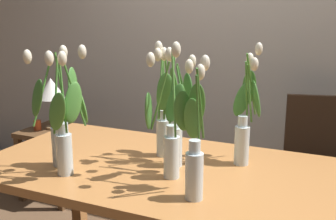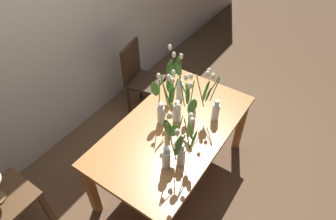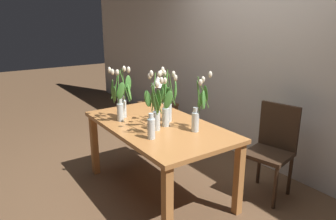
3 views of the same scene
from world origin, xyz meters
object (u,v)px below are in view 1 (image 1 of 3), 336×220
object	(u,v)px
dining_chair	(318,163)
pillar_candle	(37,125)
tulip_vase_3	(179,123)
table_lamp	(51,90)
tulip_vase_0	(169,138)
tulip_vase_2	(67,129)
tulip_vase_4	(245,120)
tulip_vase_5	(165,111)
side_table	(55,144)
dining_table	(154,183)
tulip_vase_6	(195,151)
tulip_vase_1	(57,126)

from	to	relation	value
dining_chair	pillar_candle	distance (m)	2.04
tulip_vase_3	table_lamp	size ratio (longest dim) A/B	1.37
tulip_vase_0	tulip_vase_2	bearing A→B (deg)	-160.77
tulip_vase_4	table_lamp	bearing A→B (deg)	159.63
tulip_vase_4	tulip_vase_2	bearing A→B (deg)	-144.05
dining_chair	table_lamp	world-z (taller)	table_lamp
tulip_vase_5	table_lamp	world-z (taller)	tulip_vase_5
side_table	table_lamp	bearing A→B (deg)	131.15
tulip_vase_5	dining_chair	distance (m)	1.15
tulip_vase_4	pillar_candle	size ratio (longest dim) A/B	7.35
dining_table	pillar_candle	size ratio (longest dim) A/B	21.33
tulip_vase_2	tulip_vase_4	world-z (taller)	tulip_vase_2
tulip_vase_6	table_lamp	distance (m)	1.88
tulip_vase_1	table_lamp	world-z (taller)	tulip_vase_1
side_table	table_lamp	size ratio (longest dim) A/B	1.38
tulip_vase_3	pillar_candle	size ratio (longest dim) A/B	7.26
tulip_vase_0	dining_chair	world-z (taller)	tulip_vase_0
tulip_vase_5	dining_chair	size ratio (longest dim) A/B	0.60
tulip_vase_4	tulip_vase_5	distance (m)	0.38
dining_chair	side_table	size ratio (longest dim) A/B	1.69
tulip_vase_4	pillar_candle	world-z (taller)	tulip_vase_4
dining_table	tulip_vase_1	distance (m)	0.51
tulip_vase_2	tulip_vase_3	bearing A→B (deg)	35.93
table_lamp	pillar_candle	xyz separation A→B (m)	(-0.09, -0.08, -0.27)
table_lamp	tulip_vase_0	bearing A→B (deg)	-33.66
tulip_vase_6	dining_chair	distance (m)	1.29
tulip_vase_3	tulip_vase_1	bearing A→B (deg)	-156.11
table_lamp	side_table	bearing A→B (deg)	-48.85
tulip_vase_5	table_lamp	xyz separation A→B (m)	(-1.28, 0.71, -0.12)
tulip_vase_1	tulip_vase_6	xyz separation A→B (m)	(0.67, -0.03, -0.01)
tulip_vase_2	tulip_vase_5	distance (m)	0.47
tulip_vase_2	tulip_vase_4	xyz separation A→B (m)	(0.65, 0.47, -0.00)
tulip_vase_1	tulip_vase_5	world-z (taller)	tulip_vase_5
tulip_vase_0	tulip_vase_2	xyz separation A→B (m)	(-0.41, -0.14, 0.03)
tulip_vase_5	side_table	distance (m)	1.54
tulip_vase_3	tulip_vase_6	size ratio (longest dim) A/B	1.03
tulip_vase_2	tulip_vase_6	bearing A→B (deg)	3.53
tulip_vase_0	tulip_vase_6	world-z (taller)	tulip_vase_0
table_lamp	tulip_vase_4	bearing A→B (deg)	-20.37
dining_table	tulip_vase_3	distance (m)	0.32
side_table	table_lamp	xyz separation A→B (m)	(-0.02, 0.02, 0.42)
tulip_vase_1	tulip_vase_0	bearing A→B (deg)	8.62
tulip_vase_6	dining_chair	xyz separation A→B (m)	(0.38, 1.16, -0.40)
tulip_vase_5	side_table	bearing A→B (deg)	151.47
tulip_vase_6	tulip_vase_5	bearing A→B (deg)	129.44
tulip_vase_2	tulip_vase_5	bearing A→B (deg)	52.53
tulip_vase_0	tulip_vase_2	size ratio (longest dim) A/B	1.04
tulip_vase_1	dining_chair	xyz separation A→B (m)	(1.05, 1.13, -0.41)
tulip_vase_3	table_lamp	distance (m)	1.61
tulip_vase_4	side_table	distance (m)	1.81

